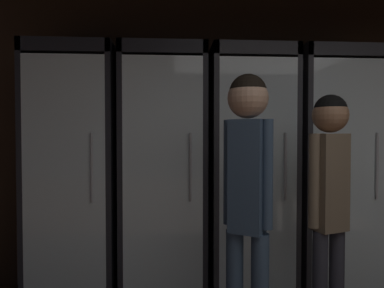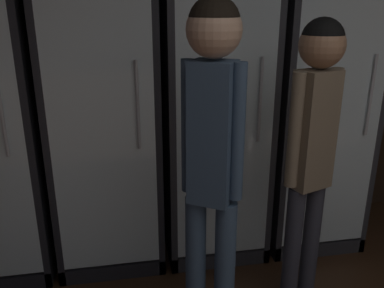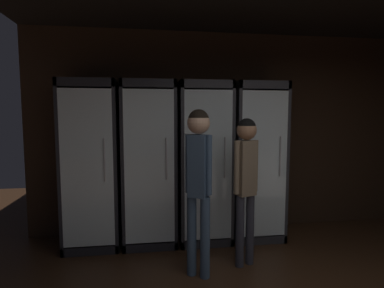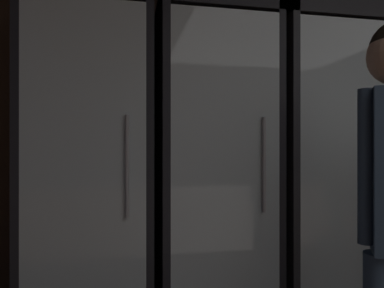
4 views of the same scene
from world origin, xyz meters
The scene contains 7 objects.
wall_back centered at (0.00, 3.03, 1.40)m, with size 6.00×0.06×2.80m, color black.
cooler_far_left centered at (-2.07, 2.70, 1.02)m, with size 0.67×0.68×2.07m.
cooler_left centered at (-1.37, 2.70, 1.01)m, with size 0.67×0.68×2.07m.
cooler_center centered at (-0.66, 2.70, 1.02)m, with size 0.67×0.68×2.07m.
cooler_right centered at (0.05, 2.70, 1.02)m, with size 0.67×0.68×2.07m.
shopper_near centered at (-0.34, 1.87, 1.06)m, with size 0.29×0.21×1.62m.
shopper_far centered at (-0.88, 1.72, 1.10)m, with size 0.25×0.23×1.71m.
Camera 1 is at (-1.31, -0.09, 1.37)m, focal length 31.03 mm.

